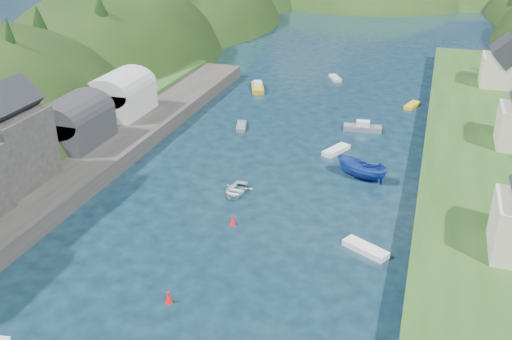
% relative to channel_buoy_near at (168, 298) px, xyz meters
% --- Properties ---
extents(ground, '(600.00, 600.00, 0.00)m').
position_rel_channel_buoy_near_xyz_m(ground, '(1.71, 40.74, -0.48)').
color(ground, black).
rests_on(ground, ground).
extents(hillside_left, '(44.00, 245.56, 52.00)m').
position_rel_channel_buoy_near_xyz_m(hillside_left, '(-43.29, 65.74, -8.51)').
color(hillside_left, black).
rests_on(hillside_left, ground).
extents(far_hills, '(103.00, 68.00, 44.00)m').
position_rel_channel_buoy_near_xyz_m(far_hills, '(2.92, 164.74, -11.28)').
color(far_hills, black).
rests_on(far_hills, ground).
extents(hill_trees, '(91.37, 148.06, 12.96)m').
position_rel_channel_buoy_near_xyz_m(hill_trees, '(2.74, 55.41, 10.72)').
color(hill_trees, black).
rests_on(hill_trees, ground).
extents(quay_left, '(12.00, 110.00, 2.00)m').
position_rel_channel_buoy_near_xyz_m(quay_left, '(-22.29, 10.74, 0.52)').
color(quay_left, '#2D2B28').
rests_on(quay_left, ground).
extents(boat_sheds, '(7.00, 21.00, 7.50)m').
position_rel_channel_buoy_near_xyz_m(boat_sheds, '(-24.29, 29.74, 4.79)').
color(boat_sheds, '#2D2D30').
rests_on(boat_sheds, quay_left).
extents(terrace_right, '(16.00, 120.00, 2.40)m').
position_rel_channel_buoy_near_xyz_m(terrace_right, '(26.71, 30.74, 0.72)').
color(terrace_right, '#234719').
rests_on(terrace_right, ground).
extents(channel_buoy_near, '(0.70, 0.70, 1.10)m').
position_rel_channel_buoy_near_xyz_m(channel_buoy_near, '(0.00, 0.00, 0.00)').
color(channel_buoy_near, red).
rests_on(channel_buoy_near, ground).
extents(channel_buoy_far, '(0.70, 0.70, 1.10)m').
position_rel_channel_buoy_near_xyz_m(channel_buoy_far, '(0.84, 13.52, 0.00)').
color(channel_buoy_far, red).
rests_on(channel_buoy_far, ground).
extents(moored_boats, '(29.97, 95.67, 2.49)m').
position_rel_channel_buoy_near_xyz_m(moored_boats, '(2.74, 11.22, 0.27)').
color(moored_boats, silver).
rests_on(moored_boats, ground).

